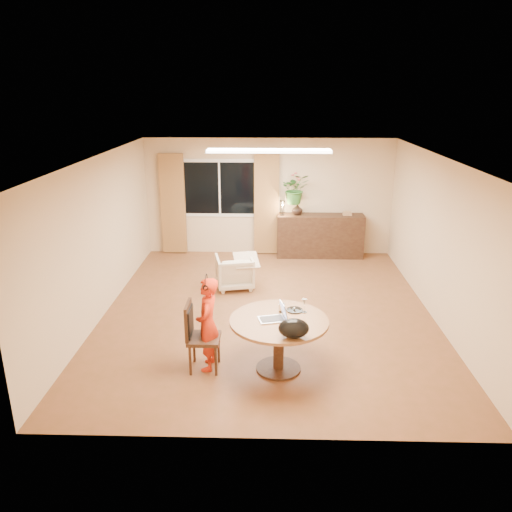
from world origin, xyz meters
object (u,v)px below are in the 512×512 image
at_px(armchair, 234,272).
at_px(sideboard, 320,236).
at_px(dining_chair, 204,337).
at_px(dining_table, 279,330).
at_px(child, 208,324).

xyz_separation_m(armchair, sideboard, (1.79, 1.92, 0.17)).
xyz_separation_m(dining_chair, sideboard, (1.99, 4.85, -0.00)).
distance_m(dining_table, dining_chair, 1.00).
bearing_deg(sideboard, armchair, -133.02).
xyz_separation_m(dining_table, armchair, (-0.80, 2.92, -0.27)).
height_order(dining_table, armchair, dining_table).
xyz_separation_m(dining_table, child, (-0.95, 0.03, 0.06)).
relative_size(dining_table, dining_chair, 1.36).
relative_size(child, armchair, 1.87).
relative_size(dining_table, sideboard, 0.68).
distance_m(dining_chair, child, 0.18).
distance_m(dining_chair, sideboard, 5.24).
xyz_separation_m(dining_table, dining_chair, (-1.00, -0.00, -0.10)).
bearing_deg(armchair, dining_chair, 74.14).
height_order(dining_chair, sideboard, dining_chair).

